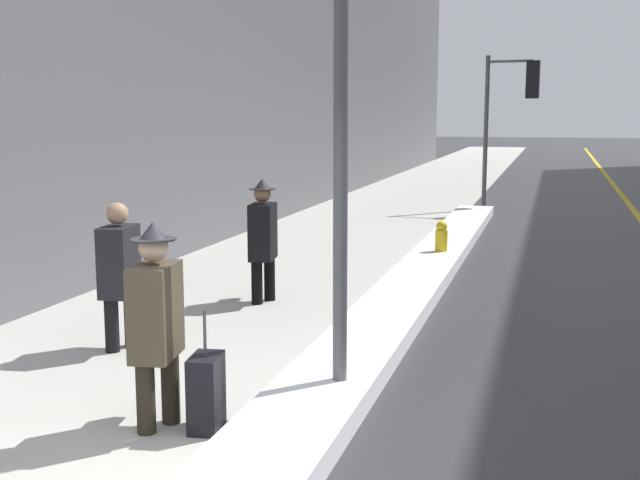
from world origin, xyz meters
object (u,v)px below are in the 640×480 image
object	(u,v)px
pedestrian_trailing	(156,318)
pedestrian_in_glasses	(119,269)
rolling_suitcase	(206,393)
fire_hydrant	(441,242)
lamp_post	(341,63)
pedestrian_nearside	(263,236)
traffic_light_near	(514,99)

from	to	relation	value
pedestrian_trailing	pedestrian_in_glasses	world-z (taller)	pedestrian_trailing
pedestrian_trailing	pedestrian_in_glasses	bearing A→B (deg)	-151.41
rolling_suitcase	pedestrian_trailing	bearing A→B (deg)	-89.30
rolling_suitcase	fire_hydrant	distance (m)	7.54
pedestrian_trailing	lamp_post	bearing A→B (deg)	119.74
pedestrian_in_glasses	fire_hydrant	world-z (taller)	pedestrian_in_glasses
lamp_post	pedestrian_trailing	xyz separation A→B (m)	(-1.20, -0.95, -1.93)
pedestrian_nearside	fire_hydrant	bearing A→B (deg)	143.16
pedestrian_in_glasses	fire_hydrant	bearing A→B (deg)	147.95
lamp_post	traffic_light_near	xyz separation A→B (m)	(0.65, 14.14, -0.05)
pedestrian_in_glasses	pedestrian_nearside	world-z (taller)	pedestrian_nearside
pedestrian_trailing	fire_hydrant	bearing A→B (deg)	162.75
fire_hydrant	pedestrian_trailing	bearing A→B (deg)	-98.58
pedestrian_in_glasses	fire_hydrant	distance (m)	6.32
pedestrian_in_glasses	rolling_suitcase	bearing A→B (deg)	36.41
rolling_suitcase	fire_hydrant	bearing A→B (deg)	165.46
pedestrian_trailing	pedestrian_nearside	size ratio (longest dim) A/B	1.01
lamp_post	rolling_suitcase	size ratio (longest dim) A/B	4.93
rolling_suitcase	pedestrian_nearside	bearing A→B (deg)	-174.30
pedestrian_trailing	fire_hydrant	xyz separation A→B (m)	(1.14, 7.57, -0.54)
fire_hydrant	traffic_light_near	bearing A→B (deg)	84.69
pedestrian_trailing	rolling_suitcase	distance (m)	0.69
traffic_light_near	fire_hydrant	bearing A→B (deg)	-87.05
traffic_light_near	pedestrian_nearside	bearing A→B (deg)	-94.73
rolling_suitcase	pedestrian_in_glasses	bearing A→B (deg)	-143.59
traffic_light_near	pedestrian_trailing	bearing A→B (deg)	-88.69
pedestrian_trailing	rolling_suitcase	xyz separation A→B (m)	(0.37, 0.06, -0.58)
pedestrian_trailing	pedestrian_in_glasses	distance (m)	2.24
pedestrian_in_glasses	pedestrian_nearside	bearing A→B (deg)	155.44
pedestrian_in_glasses	rolling_suitcase	size ratio (longest dim) A/B	1.62
pedestrian_in_glasses	rolling_suitcase	world-z (taller)	pedestrian_in_glasses
lamp_post	pedestrian_trailing	size ratio (longest dim) A/B	2.88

